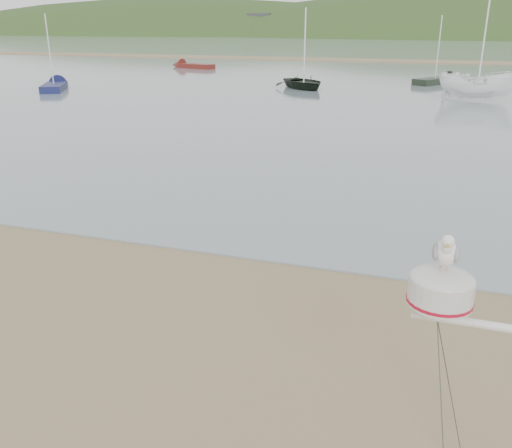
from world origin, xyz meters
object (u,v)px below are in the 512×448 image
(boat_white, at_px, (481,61))
(sailboat_dark_mid, at_px, (445,80))
(boat_dark, at_px, (304,57))
(dinghy_red_far, at_px, (186,65))
(sailboat_blue_near, at_px, (57,85))

(boat_white, height_order, sailboat_dark_mid, sailboat_dark_mid)
(boat_dark, height_order, dinghy_red_far, boat_dark)
(dinghy_red_far, distance_m, sailboat_dark_mid, 28.75)
(boat_white, distance_m, sailboat_blue_near, 30.57)
(boat_white, relative_size, dinghy_red_far, 0.82)
(sailboat_blue_near, xyz_separation_m, dinghy_red_far, (0.67, 21.67, -0.01))
(boat_white, bearing_deg, boat_dark, 72.65)
(boat_dark, height_order, sailboat_dark_mid, sailboat_dark_mid)
(boat_dark, xyz_separation_m, sailboat_blue_near, (-18.06, -5.86, -2.05))
(sailboat_blue_near, distance_m, dinghy_red_far, 21.68)
(sailboat_blue_near, height_order, dinghy_red_far, sailboat_blue_near)
(dinghy_red_far, bearing_deg, boat_dark, -42.28)
(sailboat_blue_near, bearing_deg, sailboat_dark_mid, 25.76)
(boat_dark, bearing_deg, dinghy_red_far, 95.10)
(boat_white, xyz_separation_m, sailboat_dark_mid, (-2.05, 10.60, -2.22))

